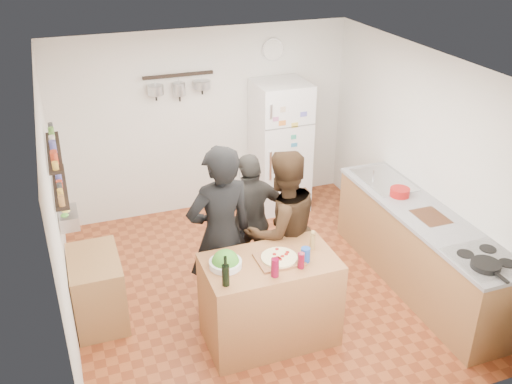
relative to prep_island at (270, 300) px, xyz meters
name	(u,v)px	position (x,y,z in m)	size (l,w,h in m)	color
room_shell	(247,173)	(0.19, 1.22, 0.79)	(4.20, 4.20, 4.20)	brown
prep_island	(270,300)	(0.00, 0.00, 0.00)	(1.25, 0.72, 0.91)	#956336
pizza_board	(279,259)	(0.08, -0.02, 0.47)	(0.42, 0.34, 0.02)	brown
pizza	(279,257)	(0.08, -0.02, 0.48)	(0.34, 0.34, 0.02)	beige
salad_bowl	(226,264)	(-0.42, 0.05, 0.49)	(0.30, 0.30, 0.06)	silver
wine_bottle	(226,275)	(-0.50, -0.22, 0.56)	(0.07, 0.07, 0.20)	black
wine_glass_near	(275,268)	(-0.05, -0.24, 0.54)	(0.07, 0.07, 0.18)	#600820
wine_glass_far	(301,261)	(0.22, -0.20, 0.53)	(0.06, 0.06, 0.15)	#5E0819
pepper_mill	(312,242)	(0.45, 0.05, 0.54)	(0.05, 0.05, 0.16)	olive
salt_canister	(305,255)	(0.30, -0.12, 0.53)	(0.09, 0.09, 0.14)	navy
person_left	(221,236)	(-0.33, 0.52, 0.50)	(0.70, 0.46, 1.91)	black
person_center	(282,230)	(0.34, 0.54, 0.42)	(0.85, 0.66, 1.74)	black
person_back	(251,220)	(0.16, 0.98, 0.33)	(0.92, 0.38, 1.56)	#2B2926
counter_run	(420,250)	(1.89, 0.28, -0.01)	(0.63, 2.63, 0.90)	#9E7042
stove_top	(486,260)	(1.89, -0.67, 0.46)	(0.60, 0.62, 0.02)	white
skillet	(486,265)	(1.79, -0.78, 0.49)	(0.27, 0.27, 0.05)	black
sink	(384,180)	(1.89, 1.13, 0.46)	(0.50, 0.80, 0.03)	silver
cutting_board	(431,217)	(1.89, 0.19, 0.46)	(0.30, 0.40, 0.02)	brown
red_bowl	(400,192)	(1.84, 0.71, 0.51)	(0.22, 0.22, 0.09)	#A31312
fridge	(280,146)	(1.14, 2.58, 0.45)	(0.70, 0.68, 1.80)	white
wall_clock	(273,50)	(1.14, 2.91, 1.69)	(0.30, 0.30, 0.03)	silver
spice_shelf_lower	(60,186)	(-1.74, 1.03, 1.04)	(0.12, 1.00, 0.03)	black
spice_shelf_upper	(54,152)	(-1.74, 1.03, 1.40)	(0.12, 1.00, 0.03)	black
produce_basket	(69,218)	(-1.71, 1.03, 0.69)	(0.18, 0.35, 0.14)	silver
side_table	(98,289)	(-1.55, 0.88, -0.09)	(0.50, 0.80, 0.73)	#96693F
pot_rack	(178,75)	(-0.16, 2.83, 1.49)	(0.90, 0.04, 0.04)	black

